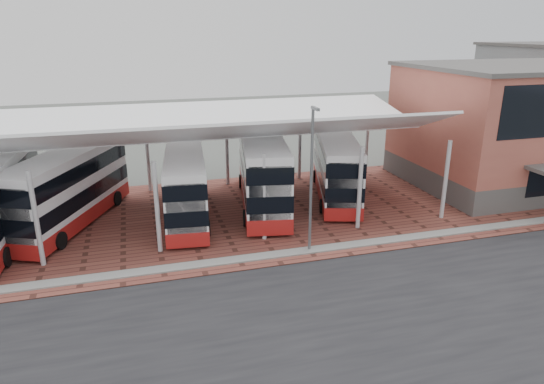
{
  "coord_description": "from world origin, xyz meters",
  "views": [
    {
      "loc": [
        -6.83,
        -16.73,
        11.82
      ],
      "look_at": [
        0.5,
        8.61,
        2.87
      ],
      "focal_mm": 32.0,
      "sensor_mm": 36.0,
      "label": 1
    }
  ],
  "objects_px": {
    "terminal": "(528,124)",
    "bus_4": "(262,171)",
    "bus_2": "(69,189)",
    "bus_5": "(336,167)",
    "bus_3": "(186,186)"
  },
  "relations": [
    {
      "from": "bus_5",
      "to": "bus_2",
      "type": "bearing_deg",
      "value": -161.93
    },
    {
      "from": "bus_5",
      "to": "bus_4",
      "type": "bearing_deg",
      "value": -160.74
    },
    {
      "from": "bus_4",
      "to": "terminal",
      "type": "bearing_deg",
      "value": 9.99
    },
    {
      "from": "terminal",
      "to": "bus_2",
      "type": "xyz_separation_m",
      "value": [
        -34.03,
        0.15,
        -2.31
      ]
    },
    {
      "from": "bus_2",
      "to": "bus_4",
      "type": "xyz_separation_m",
      "value": [
        12.43,
        0.07,
        0.15
      ]
    },
    {
      "from": "bus_3",
      "to": "terminal",
      "type": "bearing_deg",
      "value": 7.61
    },
    {
      "from": "bus_2",
      "to": "bus_5",
      "type": "bearing_deg",
      "value": 25.02
    },
    {
      "from": "bus_5",
      "to": "terminal",
      "type": "bearing_deg",
      "value": 15.71
    },
    {
      "from": "terminal",
      "to": "bus_3",
      "type": "height_order",
      "value": "terminal"
    },
    {
      "from": "terminal",
      "to": "bus_4",
      "type": "distance_m",
      "value": 21.71
    },
    {
      "from": "bus_3",
      "to": "bus_5",
      "type": "xyz_separation_m",
      "value": [
        10.91,
        1.08,
        0.06
      ]
    },
    {
      "from": "bus_5",
      "to": "bus_3",
      "type": "bearing_deg",
      "value": -157.12
    },
    {
      "from": "bus_4",
      "to": "bus_5",
      "type": "xyz_separation_m",
      "value": [
        5.57,
        0.2,
        -0.23
      ]
    },
    {
      "from": "bus_3",
      "to": "bus_4",
      "type": "relative_size",
      "value": 0.88
    },
    {
      "from": "terminal",
      "to": "bus_4",
      "type": "xyz_separation_m",
      "value": [
        -21.6,
        0.22,
        -2.16
      ]
    }
  ]
}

